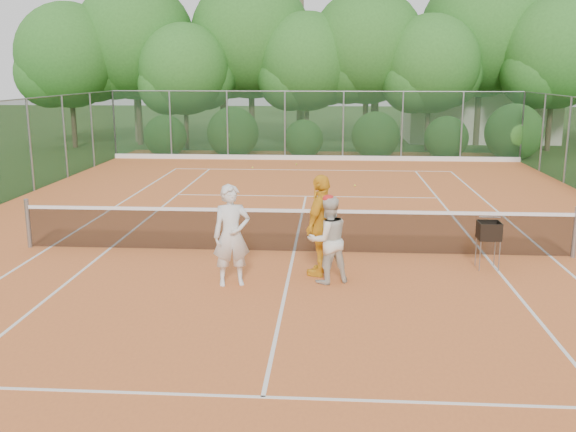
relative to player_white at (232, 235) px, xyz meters
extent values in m
plane|color=#294819|center=(1.01, 2.24, -0.96)|extent=(120.00, 120.00, 0.00)
cube|color=orange|center=(1.01, 2.24, -0.95)|extent=(18.00, 36.00, 0.02)
cube|color=beige|center=(10.01, 26.24, 0.54)|extent=(8.00, 5.00, 3.00)
cylinder|color=gray|center=(-4.93, 2.24, -0.39)|extent=(0.10, 0.10, 1.10)
cylinder|color=gray|center=(6.94, 2.24, -0.39)|extent=(0.10, 0.10, 1.10)
cube|color=black|center=(1.01, 2.24, -0.48)|extent=(11.87, 0.03, 0.86)
cube|color=white|center=(1.01, 2.24, -0.01)|extent=(11.87, 0.04, 0.07)
imported|color=silver|center=(0.00, 0.00, 0.00)|extent=(0.78, 0.62, 1.87)
imported|color=silver|center=(1.75, 0.26, -0.12)|extent=(0.98, 0.88, 1.64)
ellipsoid|color=red|center=(1.75, 0.26, 0.66)|extent=(0.22, 0.22, 0.14)
imported|color=yellow|center=(1.63, 0.72, 0.05)|extent=(0.92, 1.25, 1.97)
cylinder|color=gray|center=(4.75, 1.14, -0.63)|extent=(0.02, 0.02, 0.60)
cylinder|color=gray|center=(5.12, 1.51, -0.63)|extent=(0.02, 0.02, 0.60)
cube|color=black|center=(4.93, 1.32, -0.16)|extent=(0.42, 0.42, 0.35)
sphere|color=yellow|center=(-1.40, 14.47, -0.90)|extent=(0.07, 0.07, 0.07)
sphere|color=#BBCD2F|center=(0.33, 15.51, -0.90)|extent=(0.07, 0.07, 0.07)
sphere|color=yellow|center=(2.61, 10.52, -0.90)|extent=(0.07, 0.07, 0.07)
cube|color=white|center=(1.01, 14.12, -0.93)|extent=(11.03, 0.06, 0.01)
cube|color=white|center=(-4.48, 2.24, -0.93)|extent=(0.06, 23.77, 0.01)
cube|color=white|center=(6.49, 2.24, -0.93)|extent=(0.06, 23.77, 0.01)
cube|color=white|center=(-3.10, 2.24, -0.93)|extent=(0.06, 23.77, 0.01)
cube|color=white|center=(5.12, 2.24, -0.93)|extent=(0.06, 23.77, 0.01)
cube|color=white|center=(1.01, 8.64, -0.93)|extent=(8.23, 0.06, 0.01)
cube|color=white|center=(1.01, -4.16, -0.93)|extent=(8.23, 0.06, 0.01)
cube|color=white|center=(1.01, 2.24, -0.93)|extent=(0.06, 12.80, 0.01)
cube|color=#19381E|center=(1.01, 17.24, 0.56)|extent=(18.00, 0.02, 3.00)
cylinder|color=gray|center=(-7.99, 17.24, 0.56)|extent=(0.07, 0.07, 3.00)
cylinder|color=gray|center=(10.01, 17.24, 0.56)|extent=(0.07, 0.07, 3.00)
cylinder|color=gray|center=(-7.99, 17.24, 0.56)|extent=(0.07, 0.07, 3.00)
cylinder|color=gray|center=(10.01, 17.24, 0.56)|extent=(0.07, 0.07, 3.00)
cylinder|color=brown|center=(-11.49, 21.24, 0.92)|extent=(0.26, 0.26, 3.75)
sphere|color=#2C6220|center=(-11.49, 21.24, 3.69)|extent=(5.25, 5.25, 5.25)
cylinder|color=brown|center=(-8.49, 22.74, 1.24)|extent=(0.30, 0.30, 4.40)
sphere|color=#2C6220|center=(-8.49, 22.74, 4.50)|extent=(6.16, 6.16, 6.16)
cylinder|color=brown|center=(-5.49, 20.74, 0.64)|extent=(0.22, 0.22, 3.20)
sphere|color=#2C6220|center=(-5.49, 20.74, 3.01)|extent=(4.48, 4.48, 4.48)
cylinder|color=brown|center=(-2.49, 23.24, 1.29)|extent=(0.31, 0.31, 4.50)
sphere|color=#2C6220|center=(-2.49, 23.24, 4.62)|extent=(6.30, 6.30, 6.30)
cylinder|color=brown|center=(0.51, 21.74, 0.79)|extent=(0.24, 0.24, 3.50)
sphere|color=#2C6220|center=(0.51, 21.74, 3.38)|extent=(4.90, 4.90, 4.90)
cylinder|color=brown|center=(3.51, 22.24, 1.09)|extent=(0.28, 0.28, 4.10)
sphere|color=#2C6220|center=(3.51, 22.24, 4.13)|extent=(5.74, 5.74, 5.74)
cylinder|color=brown|center=(6.51, 21.04, 0.74)|extent=(0.23, 0.23, 3.40)
sphere|color=#2C6220|center=(6.51, 21.04, 3.26)|extent=(4.76, 4.76, 4.76)
cylinder|color=brown|center=(9.51, 23.74, 1.37)|extent=(0.32, 0.32, 4.65)
sphere|color=#2C6220|center=(9.51, 23.74, 4.81)|extent=(6.51, 6.51, 6.51)
cylinder|color=brown|center=(12.51, 21.44, 0.94)|extent=(0.26, 0.26, 3.80)
sphere|color=#2C6220|center=(12.51, 21.44, 3.75)|extent=(5.32, 5.32, 5.32)
cone|color=brown|center=(-8.99, 24.24, 5.54)|extent=(0.44, 0.44, 13.00)
cone|color=brown|center=(-3.99, 23.24, 4.54)|extent=(0.44, 0.44, 11.00)
cone|color=brown|center=(0.01, 25.24, 6.54)|extent=(0.44, 0.44, 15.00)
cone|color=brown|center=(4.01, 22.74, 4.04)|extent=(0.44, 0.44, 10.00)
cone|color=brown|center=(8.01, 24.74, 5.04)|extent=(0.44, 0.44, 12.00)
cone|color=brown|center=(12.01, 25.74, 6.04)|extent=(0.44, 0.44, 14.00)
camera|label=1|loc=(1.79, -11.22, 2.93)|focal=40.00mm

